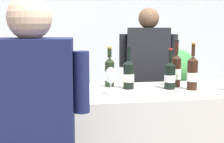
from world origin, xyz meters
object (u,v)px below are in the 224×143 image
(wine_bottle_7, at_px, (129,74))
(ice_bucket, at_px, (23,76))
(wine_bottle_2, at_px, (192,73))
(wine_bottle_3, at_px, (176,70))
(wine_glass, at_px, (111,76))
(wine_bottle_5, at_px, (170,75))
(person_server, at_px, (147,94))
(wine_bottle_1, at_px, (110,72))
(potted_shrub, at_px, (174,77))

(wine_bottle_7, relative_size, ice_bucket, 1.33)
(wine_bottle_2, height_order, wine_bottle_3, wine_bottle_3)
(wine_glass, height_order, ice_bucket, ice_bucket)
(wine_bottle_2, distance_m, wine_bottle_5, 0.17)
(wine_bottle_3, distance_m, wine_bottle_7, 0.40)
(wine_bottle_5, relative_size, wine_bottle_7, 0.95)
(wine_bottle_7, bearing_deg, person_server, 61.74)
(wine_bottle_1, height_order, wine_bottle_5, wine_bottle_1)
(wine_bottle_5, relative_size, potted_shrub, 0.26)
(wine_bottle_1, bearing_deg, wine_glass, -97.70)
(ice_bucket, distance_m, person_server, 1.31)
(wine_bottle_2, relative_size, wine_bottle_7, 1.08)
(wine_bottle_7, relative_size, wine_glass, 1.69)
(wine_bottle_5, xyz_separation_m, wine_bottle_7, (-0.31, 0.06, 0.01))
(wine_bottle_5, height_order, wine_bottle_7, wine_bottle_7)
(potted_shrub, bearing_deg, ice_bucket, -143.03)
(wine_bottle_1, distance_m, wine_bottle_5, 0.47)
(wine_bottle_5, distance_m, potted_shrub, 1.43)
(ice_bucket, bearing_deg, wine_bottle_3, 1.42)
(wine_bottle_5, bearing_deg, wine_bottle_1, 159.39)
(wine_bottle_1, bearing_deg, wine_bottle_2, -20.37)
(wine_bottle_3, height_order, person_server, person_server)
(wine_bottle_2, relative_size, ice_bucket, 1.44)
(wine_bottle_5, height_order, ice_bucket, wine_bottle_5)
(wine_bottle_2, bearing_deg, wine_bottle_1, 159.63)
(wine_bottle_1, height_order, wine_bottle_3, wine_bottle_3)
(ice_bucket, bearing_deg, wine_bottle_1, 8.18)
(wine_bottle_2, distance_m, potted_shrub, 1.44)
(wine_bottle_3, relative_size, ice_bucket, 1.49)
(wine_bottle_3, relative_size, person_server, 0.22)
(wine_bottle_2, relative_size, wine_glass, 1.84)
(person_server, bearing_deg, wine_bottle_7, -118.26)
(wine_bottle_2, distance_m, wine_glass, 0.63)
(wine_bottle_3, relative_size, potted_shrub, 0.31)
(person_server, height_order, potted_shrub, person_server)
(wine_bottle_3, height_order, wine_glass, wine_bottle_3)
(wine_glass, bearing_deg, wine_bottle_3, 20.77)
(wine_bottle_2, bearing_deg, ice_bucket, 174.19)
(wine_bottle_5, bearing_deg, wine_bottle_7, 169.30)
(potted_shrub, bearing_deg, wine_glass, -125.83)
(wine_bottle_1, bearing_deg, wine_bottle_7, -39.35)
(wine_bottle_3, relative_size, wine_bottle_7, 1.12)
(wine_bottle_1, xyz_separation_m, wine_glass, (-0.04, -0.28, 0.01))
(wine_bottle_2, bearing_deg, wine_bottle_5, 160.31)
(wine_bottle_7, distance_m, potted_shrub, 1.53)
(wine_bottle_7, bearing_deg, wine_bottle_5, -10.70)
(wine_bottle_5, bearing_deg, ice_bucket, 176.27)
(wine_bottle_1, xyz_separation_m, wine_bottle_5, (0.44, -0.16, -0.01))
(wine_glass, bearing_deg, potted_shrub, 54.17)
(wine_bottle_3, distance_m, person_server, 0.67)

